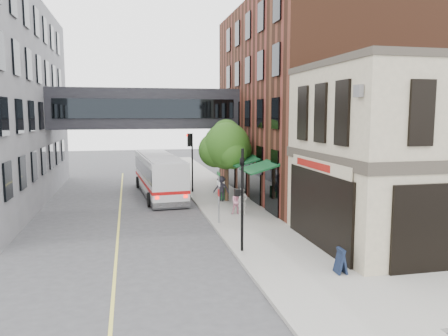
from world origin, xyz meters
name	(u,v)px	position (x,y,z in m)	size (l,w,h in m)	color
ground	(245,270)	(0.00, 0.00, 0.00)	(120.00, 120.00, 0.00)	#38383A
sidewalk_main	(221,199)	(2.00, 14.00, 0.07)	(4.00, 60.00, 0.15)	gray
corner_building	(419,155)	(8.97, 2.00, 4.21)	(10.19, 8.12, 8.45)	tan
brick_building	(321,102)	(9.98, 15.00, 6.99)	(13.76, 18.00, 14.00)	#4C2717
skyway_bridge	(146,109)	(-3.00, 18.00, 6.50)	(14.00, 3.18, 3.00)	black
traffic_signal_near	(242,187)	(0.37, 2.00, 2.98)	(0.44, 0.22, 4.60)	black
traffic_signal_far	(190,151)	(0.26, 17.00, 3.34)	(0.53, 0.28, 4.50)	black
street_sign_pole	(219,191)	(0.39, 7.00, 1.93)	(0.08, 0.75, 3.00)	gray
street_tree	(226,146)	(2.19, 13.22, 3.91)	(3.80, 3.20, 5.60)	#382619
lane_marking	(119,218)	(-5.00, 10.00, 0.01)	(0.12, 40.00, 0.01)	#D8CC4C
bus	(159,173)	(-2.17, 16.94, 1.68)	(3.33, 11.27, 2.99)	silver
pedestrian_a	(243,201)	(2.20, 8.70, 0.94)	(0.58, 0.38, 1.59)	silver
pedestrian_b	(237,202)	(1.91, 8.86, 0.90)	(0.73, 0.57, 1.49)	pink
pedestrian_c	(221,189)	(1.79, 12.89, 1.03)	(1.13, 0.65, 1.75)	black
newspaper_box	(224,194)	(2.07, 13.40, 0.57)	(0.42, 0.38, 0.85)	#166327
sandwich_board	(341,261)	(3.34, -1.44, 0.63)	(0.35, 0.54, 0.96)	black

